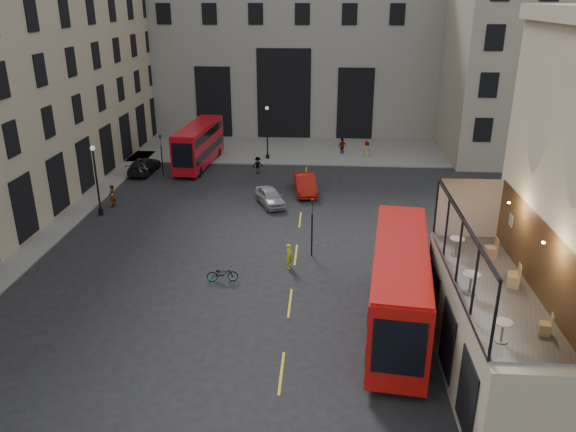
# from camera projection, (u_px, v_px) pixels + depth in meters

# --- Properties ---
(ground) EXTENTS (140.00, 140.00, 0.00)m
(ground) POSITION_uv_depth(u_px,v_px,m) (327.00, 375.00, 24.46)
(ground) COLOR black
(ground) RESTS_ON ground
(host_frontage) EXTENTS (3.00, 11.00, 4.50)m
(host_frontage) POSITION_uv_depth(u_px,v_px,m) (485.00, 336.00, 23.24)
(host_frontage) COLOR tan
(host_frontage) RESTS_ON ground
(cafe_floor) EXTENTS (3.00, 10.00, 0.10)m
(cafe_floor) POSITION_uv_depth(u_px,v_px,m) (493.00, 288.00, 22.39)
(cafe_floor) COLOR slate
(cafe_floor) RESTS_ON host_frontage
(gateway) EXTENTS (35.00, 10.60, 18.00)m
(gateway) POSITION_uv_depth(u_px,v_px,m) (287.00, 50.00, 65.83)
(gateway) COLOR gray
(gateway) RESTS_ON ground
(building_right) EXTENTS (16.60, 18.60, 20.00)m
(building_right) POSITION_uv_depth(u_px,v_px,m) (529.00, 48.00, 56.50)
(building_right) COLOR #A29883
(building_right) RESTS_ON ground
(pavement_far) EXTENTS (40.00, 12.00, 0.12)m
(pavement_far) POSITION_uv_depth(u_px,v_px,m) (271.00, 149.00, 60.06)
(pavement_far) COLOR slate
(pavement_far) RESTS_ON ground
(traffic_light_near) EXTENTS (0.16, 0.20, 3.80)m
(traffic_light_near) POSITION_uv_depth(u_px,v_px,m) (312.00, 220.00, 34.76)
(traffic_light_near) COLOR black
(traffic_light_near) RESTS_ON ground
(traffic_light_far) EXTENTS (0.16, 0.20, 3.80)m
(traffic_light_far) POSITION_uv_depth(u_px,v_px,m) (161.00, 150.00, 50.46)
(traffic_light_far) COLOR black
(traffic_light_far) RESTS_ON ground
(street_lamp_a) EXTENTS (0.36, 0.36, 5.33)m
(street_lamp_a) POSITION_uv_depth(u_px,v_px,m) (97.00, 185.00, 41.32)
(street_lamp_a) COLOR black
(street_lamp_a) RESTS_ON ground
(street_lamp_b) EXTENTS (0.36, 0.36, 5.33)m
(street_lamp_b) POSITION_uv_depth(u_px,v_px,m) (267.00, 136.00, 55.49)
(street_lamp_b) COLOR black
(street_lamp_b) RESTS_ON ground
(bus_near) EXTENTS (3.86, 11.36, 4.45)m
(bus_near) POSITION_uv_depth(u_px,v_px,m) (399.00, 284.00, 26.98)
(bus_near) COLOR #B00F0C
(bus_near) RESTS_ON ground
(bus_far) EXTENTS (3.01, 10.08, 3.97)m
(bus_far) POSITION_uv_depth(u_px,v_px,m) (199.00, 143.00, 53.59)
(bus_far) COLOR #B00C14
(bus_far) RESTS_ON ground
(car_a) EXTENTS (3.05, 4.26, 1.35)m
(car_a) POSITION_uv_depth(u_px,v_px,m) (270.00, 197.00, 43.97)
(car_a) COLOR #979B9E
(car_a) RESTS_ON ground
(car_b) EXTENTS (2.29, 4.86, 1.54)m
(car_b) POSITION_uv_depth(u_px,v_px,m) (305.00, 184.00, 46.60)
(car_b) COLOR #A11209
(car_b) RESTS_ON ground
(car_c) EXTENTS (2.11, 4.89, 1.40)m
(car_c) POSITION_uv_depth(u_px,v_px,m) (144.00, 165.00, 51.91)
(car_c) COLOR black
(car_c) RESTS_ON ground
(bicycle) EXTENTS (1.86, 0.87, 0.94)m
(bicycle) POSITION_uv_depth(u_px,v_px,m) (222.00, 274.00, 32.29)
(bicycle) COLOR gray
(bicycle) RESTS_ON ground
(cyclist) EXTENTS (0.52, 0.65, 1.55)m
(cyclist) POSITION_uv_depth(u_px,v_px,m) (289.00, 256.00, 33.77)
(cyclist) COLOR #BEE918
(cyclist) RESTS_ON ground
(pedestrian_a) EXTENTS (1.01, 0.86, 1.80)m
(pedestrian_a) POSITION_uv_depth(u_px,v_px,m) (143.00, 170.00, 49.88)
(pedestrian_a) COLOR gray
(pedestrian_a) RESTS_ON ground
(pedestrian_b) EXTENTS (1.16, 0.93, 1.57)m
(pedestrian_b) POSITION_uv_depth(u_px,v_px,m) (258.00, 165.00, 51.66)
(pedestrian_b) COLOR gray
(pedestrian_b) RESTS_ON ground
(pedestrian_c) EXTENTS (1.07, 0.96, 1.75)m
(pedestrian_c) POSITION_uv_depth(u_px,v_px,m) (342.00, 146.00, 57.71)
(pedestrian_c) COLOR gray
(pedestrian_c) RESTS_ON ground
(pedestrian_d) EXTENTS (0.87, 0.96, 1.65)m
(pedestrian_d) POSITION_uv_depth(u_px,v_px,m) (367.00, 149.00, 56.93)
(pedestrian_d) COLOR gray
(pedestrian_d) RESTS_ON ground
(pedestrian_e) EXTENTS (0.48, 0.68, 1.76)m
(pedestrian_e) POSITION_uv_depth(u_px,v_px,m) (112.00, 196.00, 43.48)
(pedestrian_e) COLOR gray
(pedestrian_e) RESTS_ON ground
(cafe_table_near) EXTENTS (0.61, 0.61, 0.76)m
(cafe_table_near) POSITION_uv_depth(u_px,v_px,m) (503.00, 328.00, 18.67)
(cafe_table_near) COLOR beige
(cafe_table_near) RESTS_ON cafe_floor
(cafe_table_mid) EXTENTS (0.68, 0.68, 0.86)m
(cafe_table_mid) POSITION_uv_depth(u_px,v_px,m) (471.00, 280.00, 21.65)
(cafe_table_mid) COLOR beige
(cafe_table_mid) RESTS_ON cafe_floor
(cafe_table_far) EXTENTS (0.65, 0.65, 0.82)m
(cafe_table_far) POSITION_uv_depth(u_px,v_px,m) (457.00, 244.00, 24.88)
(cafe_table_far) COLOR beige
(cafe_table_far) RESTS_ON cafe_floor
(cafe_chair_a) EXTENTS (0.47, 0.47, 0.80)m
(cafe_chair_a) POSITION_uv_depth(u_px,v_px,m) (545.00, 328.00, 19.15)
(cafe_chair_a) COLOR tan
(cafe_chair_a) RESTS_ON cafe_floor
(cafe_chair_b) EXTENTS (0.45, 0.45, 0.84)m
(cafe_chair_b) POSITION_uv_depth(u_px,v_px,m) (514.00, 277.00, 22.59)
(cafe_chair_b) COLOR tan
(cafe_chair_b) RESTS_ON cafe_floor
(cafe_chair_c) EXTENTS (0.55, 0.55, 0.92)m
(cafe_chair_c) POSITION_uv_depth(u_px,v_px,m) (514.00, 280.00, 22.28)
(cafe_chair_c) COLOR #D3B87A
(cafe_chair_c) RESTS_ON cafe_floor
(cafe_chair_d) EXTENTS (0.48, 0.48, 0.94)m
(cafe_chair_d) POSITION_uv_depth(u_px,v_px,m) (491.00, 251.00, 24.76)
(cafe_chair_d) COLOR tan
(cafe_chair_d) RESTS_ON cafe_floor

